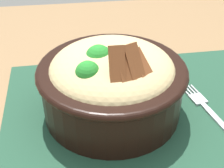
{
  "coord_description": "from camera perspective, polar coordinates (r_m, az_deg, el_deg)",
  "views": [
    {
      "loc": [
        -0.09,
        -0.38,
        1.1
      ],
      "look_at": [
        -0.04,
        0.01,
        0.82
      ],
      "focal_mm": 52.33,
      "sensor_mm": 36.0,
      "label": 1
    }
  ],
  "objects": [
    {
      "name": "bowl",
      "position": [
        0.48,
        -0.03,
        0.59
      ],
      "size": [
        0.22,
        0.22,
        0.14
      ],
      "color": "black",
      "rests_on": "placemat"
    },
    {
      "name": "placemat",
      "position": [
        0.51,
        6.86,
        -5.63
      ],
      "size": [
        0.46,
        0.36,
        0.0
      ],
      "primitive_type": "cube",
      "rotation": [
        0.0,
        0.0,
        0.02
      ],
      "color": "#1E422D",
      "rests_on": "table"
    },
    {
      "name": "fork",
      "position": [
        0.54,
        15.96,
        -3.84
      ],
      "size": [
        0.04,
        0.13,
        0.0
      ],
      "color": "#BBBBBB",
      "rests_on": "placemat"
    },
    {
      "name": "table",
      "position": [
        0.56,
        4.08,
        -10.09
      ],
      "size": [
        1.12,
        0.94,
        0.76
      ],
      "color": "olive",
      "rests_on": "ground_plane"
    }
  ]
}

